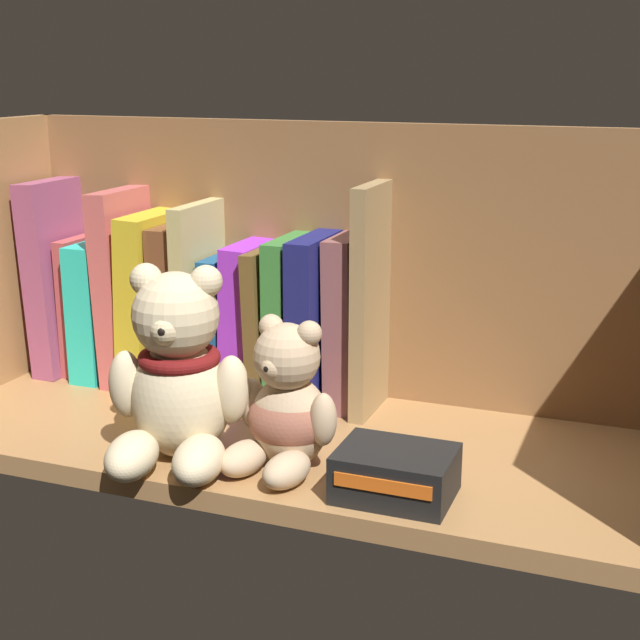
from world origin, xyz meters
The scene contains 19 objects.
shelf_board centered at (0.00, 0.00, 1.00)cm, with size 75.13×28.12×2.00cm, color #9E7042.
shelf_back_panel centered at (0.00, 14.66, 15.93)cm, with size 77.53×1.20×31.85cm, color brown.
book_0 centered at (-34.56, 11.34, 13.38)cm, with size 3.01×12.70×22.76cm, color #93456B.
book_1 centered at (-31.74, 11.34, 10.10)cm, with size 1.75×9.75×16.20cm, color #AC4444.
book_2 centered at (-28.66, 11.34, 9.99)cm, with size 3.54×12.80×15.97cm, color #24C5B2.
book_3 centered at (-25.08, 11.34, 13.08)cm, with size 2.73×13.43×22.15cm, color #C35858.
book_4 centered at (-21.68, 11.34, 11.85)cm, with size 3.19×14.50×19.71cm, color gold.
book_5 centered at (-18.11, 11.34, 11.32)cm, with size 3.07×12.71×18.64cm, color brown.
book_6 centered at (-15.30, 11.34, 12.60)cm, with size 1.66×14.65×21.19cm, color tan.
book_7 centered at (-12.92, 11.34, 9.70)cm, with size 2.22×10.68×15.40cm, color navy.
book_8 centered at (-9.86, 11.34, 10.50)cm, with size 3.03×11.56×17.01cm, color purple.
book_9 centered at (-7.10, 11.34, 10.43)cm, with size 1.60×13.86×16.87cm, color brown.
book_10 centered at (-4.69, 11.34, 11.03)cm, with size 2.34×13.43×18.06cm, color #377D35.
book_11 centered at (-1.68, 11.34, 11.24)cm, with size 2.80×14.44×18.48cm, color navy.
book_12 centered at (1.63, 11.34, 11.24)cm, with size 2.94×9.94×18.49cm, color brown.
book_13 centered at (4.36, 11.34, 14.05)cm, with size 1.63×12.19×24.11cm, color #95784D.
teddy_bear_larger centered at (-8.16, -8.77, 9.86)cm, with size 13.88×14.34×18.41cm.
teddy_bear_smaller centered at (1.83, -6.68, 7.52)cm, with size 10.42×11.16×14.04cm.
small_product_box centered at (12.87, -9.07, 4.10)cm, with size 9.80×7.63×4.19cm.
Camera 1 is at (32.93, -79.10, 37.69)cm, focal length 52.15 mm.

